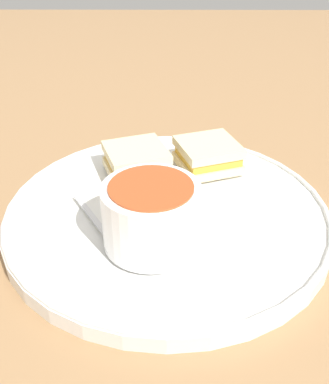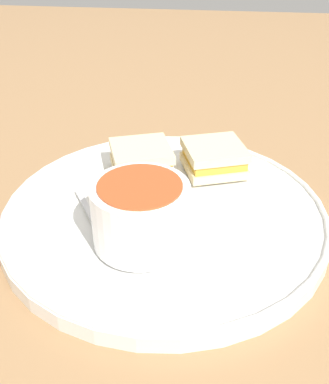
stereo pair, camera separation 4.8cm
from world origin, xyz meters
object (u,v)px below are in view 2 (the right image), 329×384
Objects in this scene: spoon at (103,238)px; sandwich_half_near at (214,157)px; sandwich_half_far at (141,159)px; soup_bowl at (141,213)px.

sandwich_half_near reaches higher than spoon.
sandwich_half_near is 1.00× the size of sandwich_half_far.
spoon is 0.14m from sandwich_half_far.
sandwich_half_near is at bearing 99.45° from sandwich_half_far.
sandwich_half_near is 0.09m from sandwich_half_far.
soup_bowl is at bearing 67.54° from spoon.
spoon is 0.19m from sandwich_half_near.
spoon is at bearing -33.41° from sandwich_half_near.
spoon is 1.31× the size of sandwich_half_near.
soup_bowl is 1.06× the size of sandwich_half_near.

